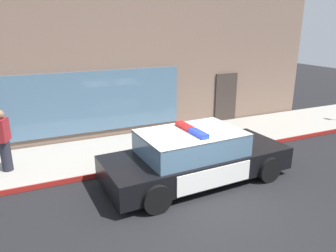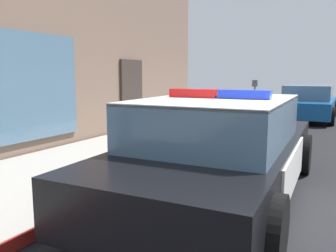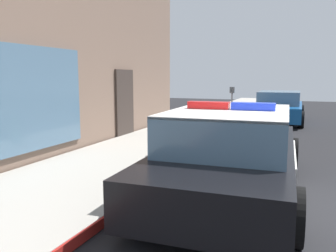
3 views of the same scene
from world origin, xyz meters
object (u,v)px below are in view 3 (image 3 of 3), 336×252
(police_cruiser, at_px, (231,152))
(fire_hydrant, at_px, (168,139))
(car_down_street, at_px, (279,107))
(parking_meter, at_px, (232,97))

(police_cruiser, relative_size, fire_hydrant, 6.90)
(police_cruiser, relative_size, car_down_street, 1.13)
(fire_hydrant, relative_size, parking_meter, 0.54)
(fire_hydrant, xyz_separation_m, parking_meter, (6.68, -0.04, 0.58))
(parking_meter, bearing_deg, fire_hydrant, 179.62)
(fire_hydrant, distance_m, parking_meter, 6.71)
(car_down_street, distance_m, parking_meter, 2.22)
(parking_meter, bearing_deg, car_down_street, -51.88)
(car_down_street, bearing_deg, fire_hydrant, 166.76)
(fire_hydrant, bearing_deg, parking_meter, -0.38)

